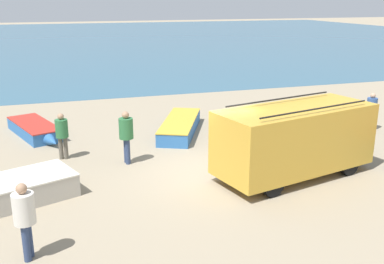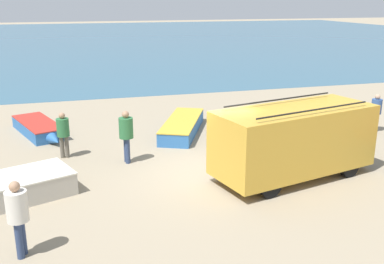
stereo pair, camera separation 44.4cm
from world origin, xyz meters
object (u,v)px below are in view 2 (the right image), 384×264
(fisherman_2, at_px, (18,212))
(fishing_rowboat_1, at_px, (183,125))
(fishing_rowboat_3, at_px, (39,128))
(fisherman_1, at_px, (126,132))
(parked_van, at_px, (295,139))
(fisherman_0, at_px, (63,131))
(fisherman_3, at_px, (376,109))

(fisherman_2, bearing_deg, fishing_rowboat_1, -109.29)
(fishing_rowboat_1, xyz_separation_m, fishing_rowboat_3, (-5.85, 1.22, -0.03))
(fisherman_1, bearing_deg, fisherman_2, 53.37)
(parked_van, bearing_deg, fishing_rowboat_3, 124.92)
(parked_van, distance_m, fishing_rowboat_1, 6.24)
(fisherman_1, relative_size, fisherman_2, 1.03)
(fishing_rowboat_1, relative_size, fisherman_1, 2.74)
(fishing_rowboat_3, bearing_deg, fisherman_0, -2.37)
(parked_van, bearing_deg, fisherman_3, 18.48)
(fishing_rowboat_1, bearing_deg, parked_van, -135.74)
(parked_van, height_order, fishing_rowboat_3, parked_van)
(fishing_rowboat_1, bearing_deg, fisherman_1, 162.60)
(parked_van, xyz_separation_m, fishing_rowboat_1, (-2.05, 5.81, -0.95))
(parked_van, distance_m, fisherman_0, 7.91)
(parked_van, height_order, fisherman_3, parked_van)
(fisherman_1, distance_m, fisherman_2, 6.05)
(fisherman_0, height_order, fisherman_3, fisherman_0)
(parked_van, relative_size, fishing_rowboat_3, 1.33)
(fishing_rowboat_3, distance_m, fisherman_1, 5.35)
(fishing_rowboat_1, height_order, fishing_rowboat_3, fishing_rowboat_1)
(fishing_rowboat_1, xyz_separation_m, fisherman_2, (-5.85, -8.32, 0.77))
(fisherman_0, bearing_deg, parked_van, -108.86)
(fishing_rowboat_3, height_order, fisherman_3, fisherman_3)
(fisherman_1, distance_m, fisherman_3, 10.63)
(parked_van, distance_m, fisherman_1, 5.57)
(fishing_rowboat_3, distance_m, fisherman_0, 3.44)
(fisherman_0, relative_size, fisherman_1, 0.90)
(fishing_rowboat_3, height_order, fisherman_1, fisherman_1)
(fisherman_0, xyz_separation_m, fisherman_3, (12.66, -0.24, -0.02))
(parked_van, bearing_deg, fishing_rowboat_1, 96.01)
(fishing_rowboat_3, bearing_deg, fisherman_1, 15.77)
(fishing_rowboat_1, bearing_deg, fisherman_2, 169.67)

